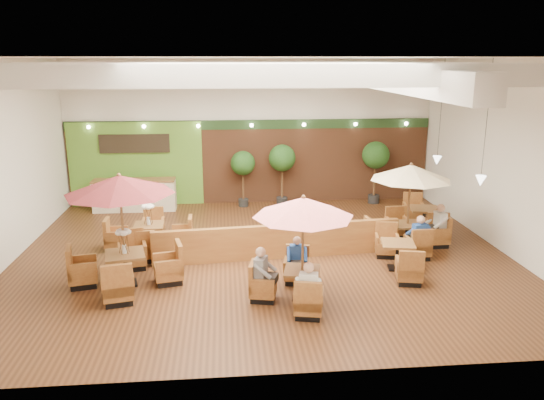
{
  "coord_description": "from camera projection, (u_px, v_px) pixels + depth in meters",
  "views": [
    {
      "loc": [
        -1.06,
        -14.32,
        5.46
      ],
      "look_at": [
        0.3,
        0.5,
        1.5
      ],
      "focal_mm": 35.0,
      "sensor_mm": 36.0,
      "label": 1
    }
  ],
  "objects": [
    {
      "name": "topiary_0",
      "position": [
        243.0,
        165.0,
        19.94
      ],
      "size": [
        0.92,
        0.92,
        2.14
      ],
      "color": "black",
      "rests_on": "ground"
    },
    {
      "name": "diner_2",
      "position": [
        263.0,
        269.0,
        12.23
      ],
      "size": [
        0.43,
        0.46,
        0.84
      ],
      "rotation": [
        0.0,
        0.0,
        4.35
      ],
      "color": "slate",
      "rests_on": "ground"
    },
    {
      "name": "diner_0",
      "position": [
        309.0,
        284.0,
        11.43
      ],
      "size": [
        0.44,
        0.39,
        0.82
      ],
      "rotation": [
        0.0,
        0.0,
        -0.24
      ],
      "color": "silver",
      "rests_on": "ground"
    },
    {
      "name": "booth_divider",
      "position": [
        279.0,
        242.0,
        14.93
      ],
      "size": [
        7.04,
        0.81,
        0.98
      ],
      "primitive_type": "cube",
      "rotation": [
        0.0,
        0.0,
        0.09
      ],
      "color": "brown",
      "rests_on": "ground"
    },
    {
      "name": "diner_4",
      "position": [
        438.0,
        221.0,
        15.8
      ],
      "size": [
        0.38,
        0.44,
        0.85
      ],
      "rotation": [
        0.0,
        0.0,
        1.72
      ],
      "color": "silver",
      "rests_on": "ground"
    },
    {
      "name": "table_3",
      "position": [
        149.0,
        235.0,
        15.67
      ],
      "size": [
        2.55,
        2.55,
        1.54
      ],
      "rotation": [
        0.0,
        0.0,
        0.02
      ],
      "color": "brown",
      "rests_on": "ground"
    },
    {
      "name": "service_counter",
      "position": [
        135.0,
        195.0,
        19.65
      ],
      "size": [
        3.0,
        0.75,
        1.18
      ],
      "color": "beige",
      "rests_on": "ground"
    },
    {
      "name": "table_2",
      "position": [
        410.0,
        190.0,
        15.47
      ],
      "size": [
        2.52,
        2.52,
        2.58
      ],
      "rotation": [
        0.0,
        0.0,
        0.04
      ],
      "color": "brown",
      "rests_on": "ground"
    },
    {
      "name": "table_1",
      "position": [
        300.0,
        225.0,
        12.04
      ],
      "size": [
        2.44,
        2.55,
        2.52
      ],
      "rotation": [
        0.0,
        0.0,
        -0.21
      ],
      "color": "brown",
      "rests_on": "ground"
    },
    {
      "name": "diner_1",
      "position": [
        297.0,
        255.0,
        13.21
      ],
      "size": [
        0.38,
        0.31,
        0.75
      ],
      "rotation": [
        0.0,
        0.0,
        3.05
      ],
      "color": "#224895",
      "rests_on": "ground"
    },
    {
      "name": "table_4",
      "position": [
        397.0,
        256.0,
        14.17
      ],
      "size": [
        1.0,
        2.63,
        0.95
      ],
      "rotation": [
        0.0,
        0.0,
        -0.2
      ],
      "color": "brown",
      "rests_on": "ground"
    },
    {
      "name": "room",
      "position": [
        268.0,
        124.0,
        15.54
      ],
      "size": [
        14.04,
        14.0,
        5.52
      ],
      "color": "#381E0F",
      "rests_on": "ground"
    },
    {
      "name": "table_0",
      "position": [
        121.0,
        211.0,
        12.8
      ],
      "size": [
        2.9,
        2.9,
        2.85
      ],
      "rotation": [
        0.0,
        0.0,
        0.22
      ],
      "color": "brown",
      "rests_on": "ground"
    },
    {
      "name": "table_5",
      "position": [
        424.0,
        220.0,
        17.31
      ],
      "size": [
        1.04,
        2.75,
        0.99
      ],
      "rotation": [
        0.0,
        0.0,
        -0.19
      ],
      "color": "brown",
      "rests_on": "ground"
    },
    {
      "name": "diner_3",
      "position": [
        419.0,
        233.0,
        14.82
      ],
      "size": [
        0.43,
        0.37,
        0.82
      ],
      "rotation": [
        0.0,
        0.0,
        0.16
      ],
      "color": "#224895",
      "rests_on": "ground"
    },
    {
      "name": "topiary_2",
      "position": [
        376.0,
        158.0,
        20.33
      ],
      "size": [
        1.04,
        1.04,
        2.43
      ],
      "color": "black",
      "rests_on": "ground"
    },
    {
      "name": "topiary_1",
      "position": [
        282.0,
        160.0,
        20.03
      ],
      "size": [
        1.02,
        1.02,
        2.36
      ],
      "color": "black",
      "rests_on": "ground"
    }
  ]
}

